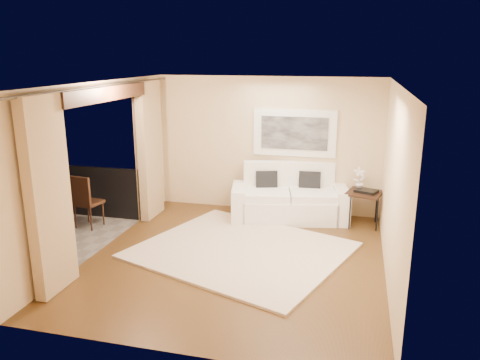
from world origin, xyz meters
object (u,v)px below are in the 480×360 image
(balcony_chair_near, at_px, (47,232))
(orchid, at_px, (359,179))
(balcony_chair_far, at_px, (84,198))
(ice_bucket, at_px, (21,205))
(sofa, at_px, (289,199))
(bistro_table, at_px, (27,219))
(side_table, at_px, (364,195))

(balcony_chair_near, bearing_deg, orchid, 43.75)
(orchid, xyz_separation_m, balcony_chair_near, (-4.51, -3.02, -0.34))
(balcony_chair_far, bearing_deg, ice_bucket, 76.76)
(sofa, height_order, bistro_table, sofa)
(bistro_table, distance_m, balcony_chair_far, 1.23)
(orchid, bearing_deg, sofa, -179.19)
(ice_bucket, bearing_deg, orchid, 26.46)
(balcony_chair_far, bearing_deg, side_table, -156.48)
(balcony_chair_near, bearing_deg, side_table, 42.11)
(ice_bucket, bearing_deg, balcony_chair_far, 68.99)
(balcony_chair_far, bearing_deg, orchid, -154.89)
(side_table, xyz_separation_m, ice_bucket, (-5.37, -2.50, 0.17))
(sofa, xyz_separation_m, orchid, (1.30, 0.02, 0.50))
(bistro_table, xyz_separation_m, balcony_chair_far, (0.27, 1.20, 0.00))
(balcony_chair_far, relative_size, balcony_chair_near, 1.09)
(orchid, relative_size, ice_bucket, 2.18)
(sofa, xyz_separation_m, bistro_table, (-3.81, -2.69, 0.21))
(balcony_chair_near, distance_m, ice_bucket, 0.88)
(bistro_table, bearing_deg, sofa, 35.27)
(side_table, distance_m, balcony_chair_near, 5.46)
(side_table, bearing_deg, balcony_chair_far, -164.25)
(balcony_chair_far, xyz_separation_m, balcony_chair_near, (0.32, -1.51, -0.05))
(side_table, bearing_deg, sofa, 176.03)
(side_table, xyz_separation_m, balcony_chair_near, (-4.62, -2.91, -0.06))
(side_table, distance_m, ice_bucket, 5.92)
(balcony_chair_far, bearing_deg, balcony_chair_near, 109.65)
(balcony_chair_far, bearing_deg, sofa, -149.36)
(side_table, height_order, balcony_chair_near, balcony_chair_near)
(orchid, bearing_deg, balcony_chair_near, -146.19)
(side_table, relative_size, bistro_table, 1.10)
(sofa, xyz_separation_m, ice_bucket, (-3.96, -2.60, 0.39))
(orchid, height_order, balcony_chair_near, orchid)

